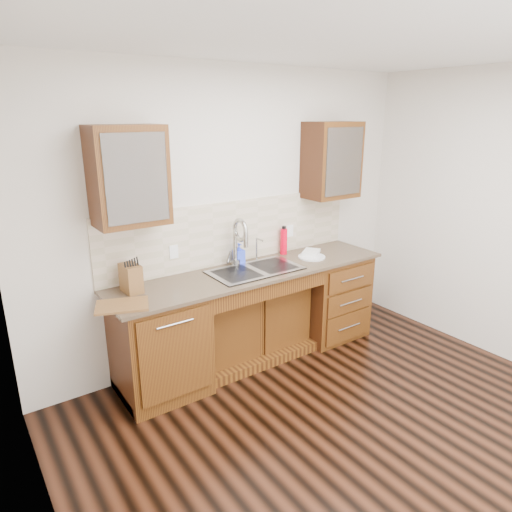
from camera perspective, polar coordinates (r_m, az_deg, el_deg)
ground at (r=3.70m, az=13.47°, el=-22.14°), size 4.00×3.50×0.10m
ceiling at (r=2.91m, az=17.75°, el=26.00°), size 4.00×3.50×0.10m
wall_back at (r=4.35m, az=-3.02°, el=5.08°), size 4.00×0.10×2.70m
wall_left at (r=2.05m, az=-26.23°, el=-11.54°), size 0.10×3.50×2.70m
base_cabinet_left at (r=3.95m, az=-11.94°, el=-10.72°), size 0.70×0.62×0.88m
base_cabinet_center at (r=4.46m, az=-0.96°, el=-8.20°), size 1.20×0.44×0.70m
base_cabinet_right at (r=4.91m, az=8.91°, el=-4.79°), size 0.70×0.62×0.88m
countertop at (r=4.17m, az=-0.20°, el=-1.95°), size 2.70×0.65×0.03m
backsplash at (r=4.33m, az=-2.56°, el=3.06°), size 2.70×0.02×0.59m
sink at (r=4.18m, az=-0.08°, el=-2.91°), size 0.84×0.46×0.19m
faucet at (r=4.24m, az=-2.63°, el=1.41°), size 0.04×0.04×0.40m
filter_tap at (r=4.40m, az=0.07°, el=0.95°), size 0.02×0.02×0.24m
upper_cabinet_left at (r=3.62m, az=-15.68°, el=9.60°), size 0.55×0.34×0.75m
upper_cabinet_right at (r=4.74m, az=9.42°, el=11.72°), size 0.55×0.34×0.75m
outlet_left at (r=4.05m, az=-10.25°, el=0.51°), size 0.08×0.01×0.12m
outlet_right at (r=4.71m, az=4.25°, el=3.14°), size 0.08×0.01×0.12m
soap_bottle at (r=4.32m, az=-2.14°, el=0.32°), size 0.09×0.09×0.20m
water_bottle at (r=4.61m, az=3.48°, el=1.82°), size 0.08×0.08×0.26m
plate at (r=4.55m, az=6.97°, el=-0.11°), size 0.35×0.35×0.01m
dish_towel at (r=4.62m, az=6.92°, el=0.48°), size 0.25×0.24×0.03m
knife_block at (r=3.77m, az=-15.35°, el=-2.69°), size 0.14×0.21×0.23m
cutting_board at (r=3.53m, az=-16.39°, el=-5.95°), size 0.45×0.38×0.02m
cup_left_a at (r=3.61m, az=-16.67°, el=8.65°), size 0.16×0.16×0.10m
cup_left_b at (r=3.67m, az=-13.92°, el=9.05°), size 0.12×0.12×0.10m
cup_right_a at (r=4.68m, az=8.55°, el=11.00°), size 0.13×0.13×0.09m
cup_right_b at (r=4.79m, az=9.91°, el=11.14°), size 0.13×0.13×0.10m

